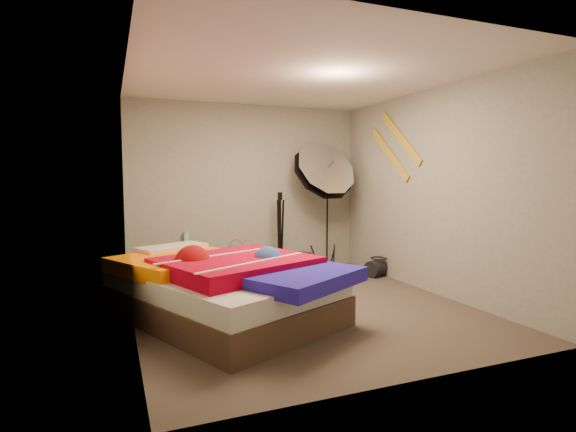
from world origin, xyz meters
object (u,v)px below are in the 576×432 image
tote_bag (242,260)px  wrapping_roll (186,255)px  duffel_bag (378,268)px  bed (223,287)px  camera_case (298,264)px  camera_tripod (280,227)px  photo_umbrella (322,173)px

tote_bag → wrapping_roll: bearing=-158.2°
duffel_bag → bed: bed is taller
duffel_bag → camera_case: bearing=129.7°
camera_tripod → camera_case: bearing=-36.1°
wrapping_roll → photo_umbrella: (2.02, -0.25, 1.16)m
duffel_bag → photo_umbrella: (-0.57, 0.69, 1.37)m
tote_bag → duffel_bag: (1.77, -0.94, -0.07)m
duffel_bag → bed: bearing=-178.6°
tote_bag → bed: size_ratio=0.14×
tote_bag → duffel_bag: tote_bag is taller
camera_case → tote_bag: bearing=133.1°
wrapping_roll → photo_umbrella: size_ratio=0.31×
bed → tote_bag: bearing=69.0°
camera_tripod → bed: bearing=-125.7°
camera_case → photo_umbrella: (0.45, 0.14, 1.34)m
wrapping_roll → camera_tripod: (1.35, -0.22, 0.36)m
duffel_bag → camera_tripod: (-1.25, 0.72, 0.57)m
wrapping_roll → bed: wrapping_roll is taller
bed → camera_tripod: size_ratio=2.18×
bed → photo_umbrella: photo_umbrella is taller
tote_bag → bed: (-0.77, -2.02, 0.14)m
bed → camera_tripod: (1.29, 1.80, 0.37)m
duffel_bag → photo_umbrella: size_ratio=0.19×
tote_bag → camera_tripod: (0.52, -0.22, 0.50)m
camera_case → wrapping_roll: bearing=146.5°
camera_case → bed: (-1.52, -1.64, 0.18)m
duffel_bag → photo_umbrella: bearing=107.9°
camera_case → photo_umbrella: 1.42m
wrapping_roll → camera_tripod: size_ratio=0.54×
wrapping_roll → camera_case: (1.58, -0.38, -0.18)m
wrapping_roll → camera_case: size_ratio=2.28×
duffel_bag → bed: 2.77m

